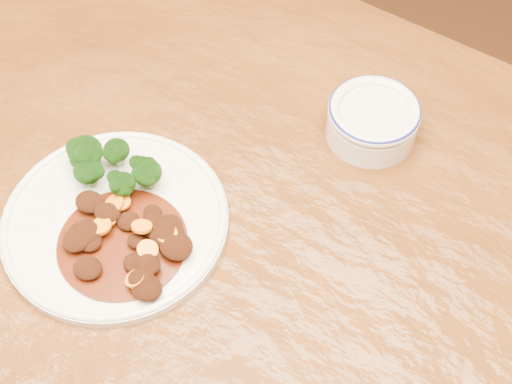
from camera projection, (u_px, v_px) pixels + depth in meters
The scene contains 5 objects.
dining_table at pixel (241, 294), 0.84m from camera, with size 1.58×1.04×0.75m.
dinner_plate at pixel (115, 220), 0.80m from camera, with size 0.25×0.25×0.02m.
broccoli_florets at pixel (108, 164), 0.81m from camera, with size 0.12×0.07×0.04m.
mince_stew at pixel (130, 240), 0.77m from camera, with size 0.15×0.14×0.03m.
dip_bowl at pixel (373, 119), 0.86m from camera, with size 0.11×0.11×0.05m.
Camera 1 is at (0.20, -0.33, 1.43)m, focal length 50.00 mm.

